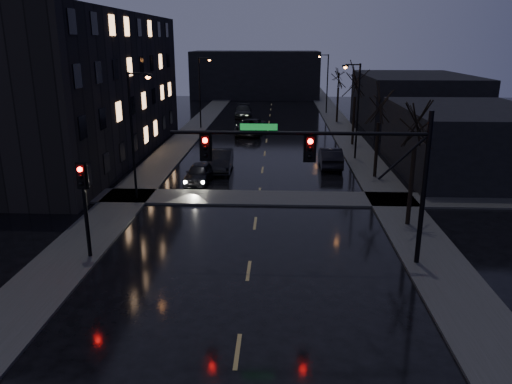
# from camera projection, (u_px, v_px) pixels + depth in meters

# --- Properties ---
(sidewalk_left) EXTENTS (3.00, 140.00, 0.12)m
(sidewalk_left) POSITION_uv_depth(u_px,v_px,m) (178.00, 145.00, 48.27)
(sidewalk_left) COLOR #2D2D2B
(sidewalk_left) RESTS_ON ground
(sidewalk_right) EXTENTS (3.00, 140.00, 0.12)m
(sidewalk_right) POSITION_uv_depth(u_px,v_px,m) (355.00, 147.00, 47.51)
(sidewalk_right) COLOR #2D2D2B
(sidewalk_right) RESTS_ON ground
(sidewalk_cross) EXTENTS (40.00, 3.00, 0.12)m
(sidewalk_cross) POSITION_uv_depth(u_px,v_px,m) (258.00, 198.00, 32.12)
(sidewalk_cross) COLOR #2D2D2B
(sidewalk_cross) RESTS_ON ground
(apartment_block) EXTENTS (12.00, 30.00, 12.00)m
(apartment_block) POSITION_uv_depth(u_px,v_px,m) (69.00, 87.00, 42.12)
(apartment_block) COLOR black
(apartment_block) RESTS_ON ground
(commercial_right_near) EXTENTS (10.00, 14.00, 5.00)m
(commercial_right_near) POSITION_uv_depth(u_px,v_px,m) (466.00, 140.00, 37.89)
(commercial_right_near) COLOR black
(commercial_right_near) RESTS_ON ground
(commercial_right_far) EXTENTS (12.00, 18.00, 6.00)m
(commercial_right_far) POSITION_uv_depth(u_px,v_px,m) (413.00, 101.00, 58.70)
(commercial_right_far) COLOR black
(commercial_right_far) RESTS_ON ground
(far_block) EXTENTS (22.00, 10.00, 8.00)m
(far_block) POSITION_uv_depth(u_px,v_px,m) (256.00, 75.00, 87.97)
(far_block) COLOR black
(far_block) RESTS_ON ground
(signal_mast) EXTENTS (11.11, 0.41, 7.00)m
(signal_mast) POSITION_uv_depth(u_px,v_px,m) (339.00, 159.00, 21.47)
(signal_mast) COLOR black
(signal_mast) RESTS_ON ground
(signal_pole_left) EXTENTS (0.35, 0.41, 4.53)m
(signal_pole_left) POSITION_uv_depth(u_px,v_px,m) (84.00, 197.00, 22.51)
(signal_pole_left) COLOR black
(signal_pole_left) RESTS_ON ground
(tree_near) EXTENTS (3.52, 3.52, 8.08)m
(tree_near) POSITION_uv_depth(u_px,v_px,m) (418.00, 113.00, 25.66)
(tree_near) COLOR black
(tree_near) RESTS_ON ground
(tree_mid_a) EXTENTS (3.30, 3.30, 7.58)m
(tree_mid_a) POSITION_uv_depth(u_px,v_px,m) (380.00, 99.00, 35.33)
(tree_mid_a) COLOR black
(tree_mid_a) RESTS_ON ground
(tree_mid_b) EXTENTS (3.74, 3.74, 8.59)m
(tree_mid_b) POSITION_uv_depth(u_px,v_px,m) (356.00, 76.00, 46.57)
(tree_mid_b) COLOR black
(tree_mid_b) RESTS_ON ground
(tree_far) EXTENTS (3.43, 3.43, 7.88)m
(tree_far) POSITION_uv_depth(u_px,v_px,m) (339.00, 73.00, 60.10)
(tree_far) COLOR black
(tree_far) RESTS_ON ground
(streetlight_l_near) EXTENTS (1.53, 0.28, 8.00)m
(streetlight_l_near) POSITION_uv_depth(u_px,v_px,m) (135.00, 126.00, 30.61)
(streetlight_l_near) COLOR black
(streetlight_l_near) RESTS_ON ground
(streetlight_l_far) EXTENTS (1.53, 0.28, 8.00)m
(streetlight_l_far) POSITION_uv_depth(u_px,v_px,m) (201.00, 87.00, 56.41)
(streetlight_l_far) COLOR black
(streetlight_l_far) RESTS_ON ground
(streetlight_r_mid) EXTENTS (1.53, 0.28, 8.00)m
(streetlight_r_mid) POSITION_uv_depth(u_px,v_px,m) (355.00, 103.00, 41.40)
(streetlight_r_mid) COLOR black
(streetlight_r_mid) RESTS_ON ground
(streetlight_r_far) EXTENTS (1.53, 0.28, 8.00)m
(streetlight_r_far) POSITION_uv_depth(u_px,v_px,m) (326.00, 79.00, 68.16)
(streetlight_r_far) COLOR black
(streetlight_r_far) RESTS_ON ground
(oncoming_car_a) EXTENTS (1.99, 4.22, 1.40)m
(oncoming_car_a) POSITION_uv_depth(u_px,v_px,m) (199.00, 173.00, 35.60)
(oncoming_car_a) COLOR black
(oncoming_car_a) RESTS_ON ground
(oncoming_car_b) EXTENTS (1.84, 5.01, 1.64)m
(oncoming_car_b) POSITION_uv_depth(u_px,v_px,m) (220.00, 160.00, 38.84)
(oncoming_car_b) COLOR black
(oncoming_car_b) RESTS_ON ground
(oncoming_car_c) EXTENTS (3.42, 6.22, 1.65)m
(oncoming_car_c) POSITION_uv_depth(u_px,v_px,m) (250.00, 127.00, 53.87)
(oncoming_car_c) COLOR black
(oncoming_car_c) RESTS_ON ground
(oncoming_car_d) EXTENTS (2.66, 5.74, 1.62)m
(oncoming_car_d) POSITION_uv_depth(u_px,v_px,m) (243.00, 111.00, 65.97)
(oncoming_car_d) COLOR black
(oncoming_car_d) RESTS_ON ground
(lead_car) EXTENTS (1.73, 4.84, 1.59)m
(lead_car) POSITION_uv_depth(u_px,v_px,m) (330.00, 157.00, 40.00)
(lead_car) COLOR black
(lead_car) RESTS_ON ground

